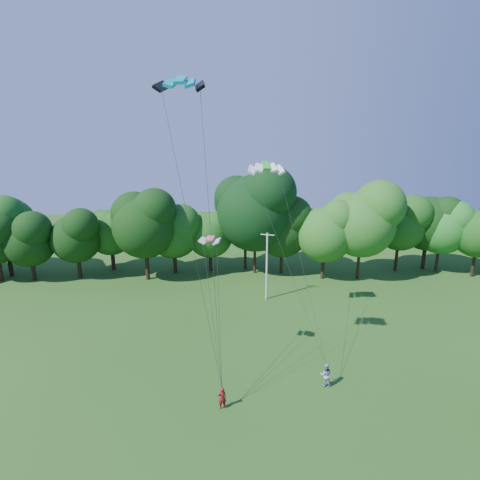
{
  "coord_description": "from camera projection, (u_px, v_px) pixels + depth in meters",
  "views": [
    {
      "loc": [
        -0.38,
        -13.11,
        17.88
      ],
      "look_at": [
        0.24,
        13.0,
        10.93
      ],
      "focal_mm": 28.0,
      "sensor_mm": 36.0,
      "label": 1
    }
  ],
  "objects": [
    {
      "name": "utility_pole",
      "position": [
        267.0,
        266.0,
        42.6
      ],
      "size": [
        1.52,
        0.61,
        7.92
      ],
      "rotation": [
        0.0,
        0.0,
        -0.34
      ],
      "color": "silver",
      "rests_on": "ground"
    },
    {
      "name": "kite_flyer_left",
      "position": [
        222.0,
        398.0,
        25.64
      ],
      "size": [
        0.68,
        0.55,
        1.62
      ],
      "primitive_type": "imported",
      "rotation": [
        0.0,
        0.0,
        3.44
      ],
      "color": "maroon",
      "rests_on": "ground"
    },
    {
      "name": "kite_flyer_right",
      "position": [
        326.0,
        375.0,
        27.98
      ],
      "size": [
        0.98,
        0.81,
        1.86
      ],
      "primitive_type": "imported",
      "rotation": [
        0.0,
        0.0,
        3.02
      ],
      "color": "#98A6D3",
      "rests_on": "ground"
    },
    {
      "name": "kite_teal",
      "position": [
        180.0,
        80.0,
        22.38
      ],
      "size": [
        3.09,
        1.61,
        0.69
      ],
      "rotation": [
        0.0,
        0.0,
        -0.11
      ],
      "color": "#0597A8",
      "rests_on": "ground"
    },
    {
      "name": "kite_green",
      "position": [
        266.0,
        166.0,
        33.24
      ],
      "size": [
        3.17,
        1.52,
        0.75
      ],
      "rotation": [
        0.0,
        0.0,
        0.05
      ],
      "color": "green",
      "rests_on": "ground"
    },
    {
      "name": "kite_pink",
      "position": [
        210.0,
        238.0,
        27.76
      ],
      "size": [
        1.75,
        1.18,
        0.26
      ],
      "rotation": [
        0.0,
        0.0,
        -0.27
      ],
      "color": "#FF468A",
      "rests_on": "ground"
    },
    {
      "name": "tree_back_west",
      "position": [
        2.0,
        217.0,
        49.04
      ],
      "size": [
        8.98,
        8.98,
        13.06
      ],
      "color": "#362015",
      "rests_on": "ground"
    },
    {
      "name": "tree_back_center",
      "position": [
        255.0,
        199.0,
        49.7
      ],
      "size": [
        11.38,
        11.38,
        16.56
      ],
      "color": "black",
      "rests_on": "ground"
    },
    {
      "name": "tree_back_east",
      "position": [
        442.0,
        223.0,
        51.11
      ],
      "size": [
        7.67,
        7.67,
        11.16
      ],
      "color": "#392317",
      "rests_on": "ground"
    }
  ]
}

